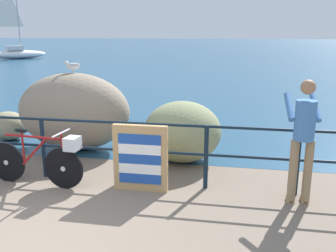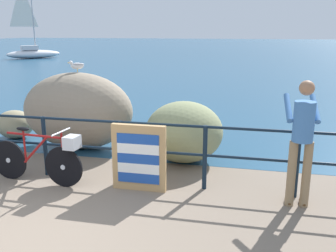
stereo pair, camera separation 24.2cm
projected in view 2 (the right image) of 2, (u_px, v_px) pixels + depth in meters
name	position (u px, v px, depth m)	size (l,w,h in m)	color
ground_plane	(208.00, 70.00, 23.30)	(120.00, 120.00, 0.10)	#756656
sea_surface	(233.00, 48.00, 49.81)	(120.00, 90.00, 0.01)	navy
promenade_railing	(82.00, 142.00, 6.18)	(9.54, 0.07, 1.02)	black
bicycle	(43.00, 156.00, 5.98)	(1.70, 0.48, 0.92)	black
person_at_railing	(302.00, 138.00, 5.11)	(0.47, 0.65, 1.78)	#8C7251
folded_deckchair_stack	(139.00, 158.00, 5.75)	(0.84, 0.10, 1.04)	tan
breakwater_boulder_main	(78.00, 111.00, 7.78)	(2.34, 1.42, 1.58)	gray
breakwater_boulder_left	(15.00, 124.00, 8.58)	(0.86, 0.73, 0.64)	gray
breakwater_boulder_right	(184.00, 132.00, 7.03)	(1.45, 1.37, 1.14)	gray
seagull	(77.00, 65.00, 7.61)	(0.33, 0.23, 0.23)	gold
sailboat	(32.00, 50.00, 31.56)	(4.01, 4.05, 6.16)	white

